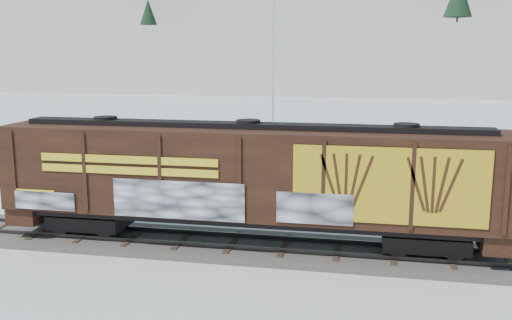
% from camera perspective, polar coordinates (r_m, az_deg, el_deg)
% --- Properties ---
extents(ground, '(500.00, 500.00, 0.00)m').
position_cam_1_polar(ground, '(22.88, -7.21, -8.51)').
color(ground, white).
rests_on(ground, ground).
extents(rail_track, '(50.00, 3.40, 0.43)m').
position_cam_1_polar(rail_track, '(22.83, -7.22, -8.16)').
color(rail_track, '#59544C').
rests_on(rail_track, ground).
extents(parking_strip, '(40.00, 8.00, 0.03)m').
position_cam_1_polar(parking_strip, '(29.77, -2.67, -3.84)').
color(parking_strip, white).
rests_on(parking_strip, ground).
extents(hillside, '(360.00, 110.00, 93.00)m').
position_cam_1_polar(hillside, '(160.55, 8.93, 13.12)').
color(hillside, white).
rests_on(hillside, ground).
extents(hopper_railcar, '(18.90, 3.06, 4.51)m').
position_cam_1_polar(hopper_railcar, '(21.40, -0.76, -1.56)').
color(hopper_railcar, black).
rests_on(hopper_railcar, rail_track).
extents(flagpole, '(2.30, 0.90, 12.72)m').
position_cam_1_polar(flagpole, '(33.49, 1.86, 6.10)').
color(flagpole, silver).
rests_on(flagpole, ground).
extents(car_silver, '(4.66, 3.22, 1.47)m').
position_cam_1_polar(car_silver, '(29.39, -12.74, -2.78)').
color(car_silver, silver).
rests_on(car_silver, parking_strip).
extents(car_white, '(5.05, 2.17, 1.62)m').
position_cam_1_polar(car_white, '(29.30, 3.34, -2.42)').
color(car_white, white).
rests_on(car_white, parking_strip).
extents(car_dark, '(4.57, 3.09, 1.23)m').
position_cam_1_polar(car_dark, '(28.11, 3.09, -3.40)').
color(car_dark, black).
rests_on(car_dark, parking_strip).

